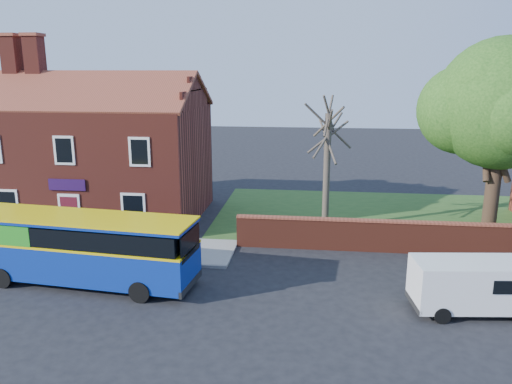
# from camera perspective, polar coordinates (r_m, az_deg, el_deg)

# --- Properties ---
(ground) EXTENTS (120.00, 120.00, 0.00)m
(ground) POSITION_cam_1_polar(r_m,az_deg,el_deg) (19.45, -11.45, -12.81)
(ground) COLOR black
(ground) RESTS_ON ground
(pavement) EXTENTS (18.00, 3.50, 0.12)m
(pavement) POSITION_cam_1_polar(r_m,az_deg,el_deg) (27.00, -21.93, -5.71)
(pavement) COLOR gray
(pavement) RESTS_ON ground
(kerb) EXTENTS (18.00, 0.15, 0.14)m
(kerb) POSITION_cam_1_polar(r_m,az_deg,el_deg) (25.58, -23.79, -6.95)
(kerb) COLOR slate
(kerb) RESTS_ON ground
(grass_strip) EXTENTS (26.00, 12.00, 0.04)m
(grass_strip) POSITION_cam_1_polar(r_m,az_deg,el_deg) (31.53, 19.83, -2.85)
(grass_strip) COLOR #426B28
(grass_strip) RESTS_ON ground
(shop_building) EXTENTS (12.30, 8.13, 10.50)m
(shop_building) POSITION_cam_1_polar(r_m,az_deg,el_deg) (31.17, -17.54, 3.56)
(shop_building) COLOR maroon
(shop_building) RESTS_ON ground
(boundary_wall) EXTENTS (22.00, 0.38, 1.60)m
(boundary_wall) POSITION_cam_1_polar(r_m,az_deg,el_deg) (25.76, 22.86, -4.96)
(boundary_wall) COLOR maroon
(boundary_wall) RESTS_ON ground
(bus) EXTENTS (9.64, 3.35, 2.88)m
(bus) POSITION_cam_1_polar(r_m,az_deg,el_deg) (21.81, -19.94, -5.74)
(bus) COLOR navy
(bus) RESTS_ON ground
(van_near) EXTENTS (4.64, 2.26, 1.96)m
(van_near) POSITION_cam_1_polar(r_m,az_deg,el_deg) (19.96, 23.85, -9.61)
(van_near) COLOR white
(van_near) RESTS_ON ground
(large_tree) EXTENTS (8.44, 6.68, 10.29)m
(large_tree) POSITION_cam_1_polar(r_m,az_deg,el_deg) (28.63, 26.34, 8.64)
(large_tree) COLOR black
(large_tree) RESTS_ON ground
(bare_tree) EXTENTS (2.61, 3.11, 6.96)m
(bare_tree) POSITION_cam_1_polar(r_m,az_deg,el_deg) (27.27, 8.11, 3.01)
(bare_tree) COLOR #4C4238
(bare_tree) RESTS_ON ground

